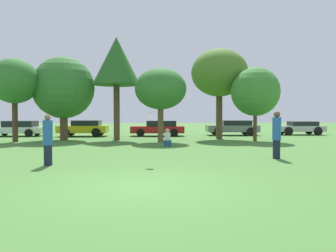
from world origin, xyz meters
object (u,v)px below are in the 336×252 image
(tree_0, at_px, (14,81))
(tree_2, at_px, (116,62))
(tree_3, at_px, (161,89))
(parked_car_white, at_px, (18,128))
(tree_5, at_px, (255,92))
(parked_car_silver, at_px, (300,127))
(parked_car_yellow, at_px, (84,128))
(tree_1, at_px, (63,88))
(parked_car_grey, at_px, (233,127))
(tree_4, at_px, (219,73))
(person_thrower, at_px, (48,140))
(person_catcher, at_px, (277,134))
(frisbee, at_px, (151,112))
(parked_car_red, at_px, (158,128))
(bystander_sitting, at_px, (167,139))

(tree_0, xyz_separation_m, tree_2, (6.33, 0.94, 1.46))
(tree_3, relative_size, parked_car_white, 1.06)
(tree_5, distance_m, parked_car_silver, 9.18)
(parked_car_white, height_order, parked_car_yellow, parked_car_yellow)
(tree_1, distance_m, parked_car_grey, 13.92)
(tree_0, xyz_separation_m, tree_4, (13.56, 1.52, 0.85))
(tree_2, bearing_deg, person_thrower, -98.25)
(person_catcher, height_order, tree_5, tree_5)
(tree_2, bearing_deg, tree_1, 173.94)
(parked_car_white, bearing_deg, parked_car_yellow, 175.70)
(parked_car_white, xyz_separation_m, parked_car_grey, (17.64, -0.48, 0.03))
(person_catcher, height_order, parked_car_yellow, person_catcher)
(frisbee, bearing_deg, parked_car_grey, 64.20)
(person_thrower, height_order, parked_car_red, person_thrower)
(tree_2, xyz_separation_m, tree_3, (2.87, -1.69, -1.94))
(parked_car_white, relative_size, parked_car_red, 1.01)
(parked_car_white, height_order, parked_car_grey, parked_car_grey)
(frisbee, xyz_separation_m, tree_2, (-1.92, 10.98, 3.47))
(person_catcher, height_order, tree_3, tree_3)
(person_thrower, distance_m, person_catcher, 8.55)
(tree_0, height_order, parked_car_yellow, tree_0)
(parked_car_yellow, bearing_deg, tree_4, 163.03)
(tree_4, distance_m, parked_car_red, 6.75)
(tree_4, bearing_deg, tree_2, -175.41)
(frisbee, xyz_separation_m, tree_5, (7.17, 9.36, 1.41))
(tree_1, bearing_deg, parked_car_silver, 12.59)
(bystander_sitting, bearing_deg, parked_car_white, 139.33)
(tree_3, bearing_deg, parked_car_grey, 43.46)
(person_catcher, bearing_deg, person_thrower, 0.00)
(tree_2, height_order, parked_car_silver, tree_2)
(tree_0, bearing_deg, parked_car_red, 27.92)
(bystander_sitting, height_order, tree_3, tree_3)
(tree_2, distance_m, parked_car_yellow, 6.90)
(tree_5, relative_size, parked_car_white, 1.09)
(tree_3, relative_size, parked_car_silver, 1.14)
(tree_1, xyz_separation_m, tree_3, (6.47, -2.08, -0.19))
(tree_5, relative_size, parked_car_red, 1.10)
(parked_car_white, xyz_separation_m, parked_car_yellow, (5.38, -0.70, 0.05))
(tree_1, xyz_separation_m, parked_car_red, (6.68, 3.67, -2.89))
(person_thrower, distance_m, parked_car_yellow, 15.47)
(bystander_sitting, relative_size, parked_car_grey, 0.22)
(person_thrower, relative_size, parked_car_silver, 0.42)
(parked_car_silver, bearing_deg, tree_1, 15.67)
(person_catcher, distance_m, parked_car_silver, 17.01)
(tree_4, bearing_deg, parked_car_grey, 61.03)
(person_catcher, bearing_deg, parked_car_silver, -126.42)
(tree_0, relative_size, tree_2, 0.76)
(bystander_sitting, distance_m, tree_3, 4.23)
(frisbee, height_order, parked_car_white, frisbee)
(parked_car_white, height_order, parked_car_silver, parked_car_white)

